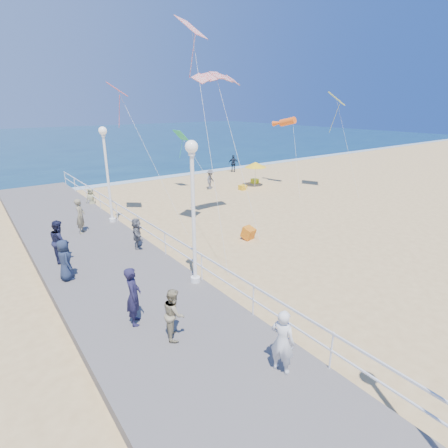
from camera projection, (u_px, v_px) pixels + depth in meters
ground at (291, 257)px, 16.54m from camera, size 160.00×160.00×0.00m
ocean at (36, 142)px, 65.86m from camera, size 160.00×90.00×0.05m
surf_line at (126, 182)px, 32.09m from camera, size 160.00×1.20×0.04m
boardwalk at (144, 304)px, 12.25m from camera, size 5.00×44.00×0.40m
railing at (202, 259)px, 13.29m from camera, size 0.05×42.00×0.55m
lamp_post_mid at (193, 199)px, 12.33m from camera, size 0.44×0.44×5.32m
lamp_post_far at (106, 165)px, 19.16m from camera, size 0.44×0.44×5.32m
woman_holding_toddler at (282, 341)px, 8.66m from camera, size 0.60×0.74×1.76m
toddler_held at (283, 325)px, 8.75m from camera, size 0.39×0.44×0.76m
spectator_0 at (133, 296)px, 10.59m from camera, size 0.70×0.81×1.89m
spectator_1 at (174, 313)px, 10.01m from camera, size 0.85×0.93×1.55m
spectator_4 at (65, 260)px, 13.33m from camera, size 0.54×0.81×1.63m
spectator_5 at (137, 233)px, 16.31m from camera, size 0.98×1.42×1.47m
spectator_6 at (81, 216)px, 18.17m from camera, size 0.72×0.80×1.84m
spectator_7 at (60, 241)px, 14.88m from camera, size 0.82×0.99×1.84m
beach_walker_a at (210, 180)px, 29.35m from camera, size 1.22×1.07×1.64m
beach_walker_b at (233, 163)px, 36.76m from camera, size 1.12×0.95×1.80m
beach_walker_c at (91, 199)px, 23.78m from camera, size 0.82×0.82×1.44m
box_kite at (248, 234)px, 18.55m from camera, size 0.67×0.79×0.74m
beach_umbrella at (255, 165)px, 29.92m from camera, size 1.90×1.90×2.14m
beach_chair_left at (255, 181)px, 31.75m from camera, size 0.55×0.55×0.40m
beach_chair_right at (243, 187)px, 29.30m from camera, size 0.55×0.55×0.40m
kite_parafoil at (217, 75)px, 18.42m from camera, size 2.74×0.94×0.65m
kite_windsock at (288, 122)px, 28.78m from camera, size 0.96×2.40×1.02m
kite_diamond_pink at (117, 89)px, 19.02m from camera, size 1.47×1.59×0.74m
kite_diamond_multi at (336, 99)px, 26.36m from camera, size 2.05×2.01×0.98m
kite_diamond_green at (181, 135)px, 27.80m from camera, size 0.92×1.22×0.84m
kite_diamond_redwhite at (191, 27)px, 15.17m from camera, size 1.65×1.57×0.81m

